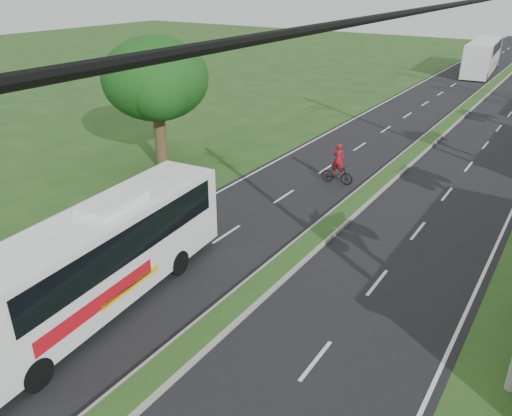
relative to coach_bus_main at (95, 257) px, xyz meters
The scene contains 8 objects.
ground 4.69m from the coach_bus_main, 23.16° to the left, with size 180.00×180.00×0.00m, color #224A1B.
road_asphalt 22.10m from the coach_bus_main, 79.82° to the left, with size 14.00×160.00×0.02m, color black.
median_strip 22.09m from the coach_bus_main, 79.82° to the left, with size 1.20×160.00×0.18m.
lane_edge_left 21.94m from the coach_bus_main, 97.39° to the left, with size 0.12×160.00×0.01m, color silver.
shade_tree 14.60m from the coach_bus_main, 125.14° to the left, with size 6.30×6.00×7.54m.
coach_bus_main is the anchor object (origin of this frame).
coach_bus_far 55.93m from the coach_bus_main, 88.82° to the left, with size 3.69×12.80×3.68m.
motorcyclist 15.02m from the coach_bus_main, 82.74° to the left, with size 1.84×0.68×2.30m.
Camera 1 is at (8.37, -10.61, 10.41)m, focal length 35.00 mm.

